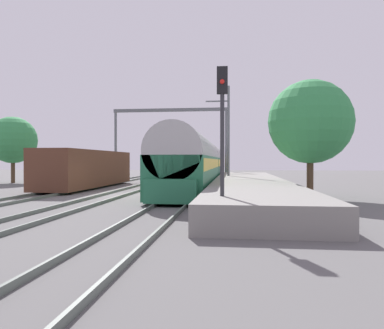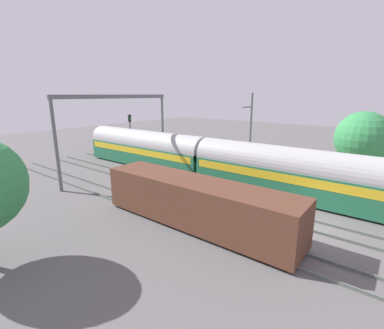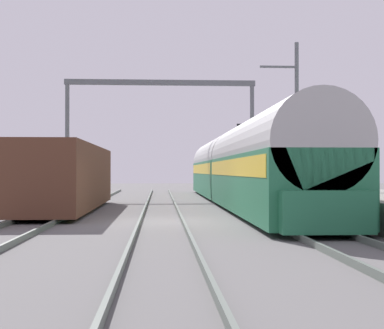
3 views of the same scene
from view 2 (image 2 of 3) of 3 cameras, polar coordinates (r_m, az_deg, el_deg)
The scene contains 12 objects.
ground at distance 18.93m, azimuth 22.72°, elevation -11.50°, with size 120.00×120.00×0.00m, color #5B5A5A.
track_far_west at distance 15.31m, azimuth 18.32°, elevation -17.14°, with size 1.52×60.00×0.16m.
track_west at distance 18.90m, azimuth 22.75°, elevation -11.28°, with size 1.52×60.00×0.16m.
track_east at distance 22.69m, azimuth 25.62°, elevation -7.29°, with size 1.52×60.00×0.16m.
platform at distance 26.52m, azimuth 23.35°, elevation -3.18°, with size 4.40×28.00×0.90m.
passenger_train at distance 26.29m, azimuth 2.57°, elevation 1.30°, with size 2.93×32.85×3.82m.
freight_car at distance 16.99m, azimuth 0.79°, elevation -7.87°, with size 2.80×13.00×2.70m.
person_crossing at distance 29.93m, azimuth -1.91°, elevation 1.06°, with size 0.30×0.43×1.73m.
railway_signal_far at distance 36.19m, azimuth -12.64°, elevation 6.91°, with size 0.36×0.30×5.41m.
catenary_gantry at distance 27.82m, azimuth -15.15°, elevation 9.22°, with size 12.77×0.28×7.86m.
catenary_pole_east_mid at distance 26.16m, azimuth 11.88°, elevation 5.79°, with size 1.90×0.20×8.00m.
tree_east_background at distance 28.31m, azimuth 31.78°, elevation 4.69°, with size 4.57×4.57×6.50m.
Camera 2 is at (-16.75, -3.94, 7.88)m, focal length 25.81 mm.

